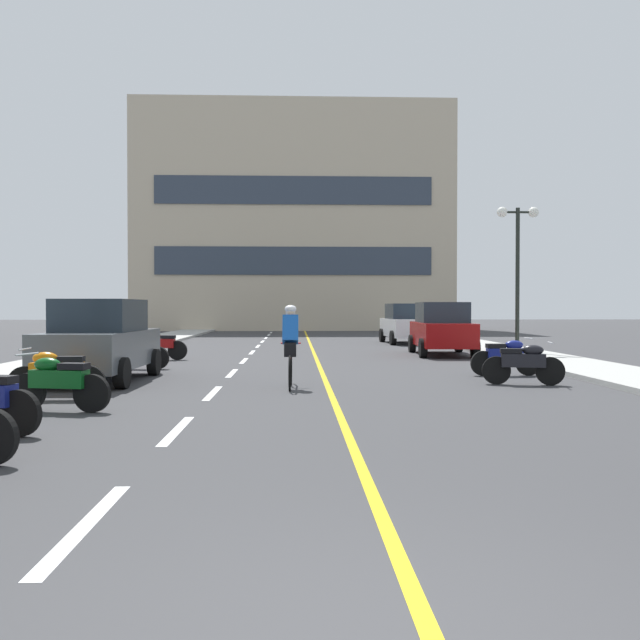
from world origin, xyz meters
The scene contains 28 objects.
ground_plane centered at (0.00, 21.00, 0.00)m, with size 140.00×140.00×0.00m, color #38383A.
curb_left centered at (-7.20, 24.00, 0.06)m, with size 2.40×72.00×0.12m, color #A8A8A3.
curb_right centered at (7.20, 24.00, 0.06)m, with size 2.40×72.00×0.12m, color #A8A8A3.
lane_dash_0 centered at (-2.00, 2.00, 0.00)m, with size 0.14×2.20×0.01m, color silver.
lane_dash_1 centered at (-2.00, 6.00, 0.00)m, with size 0.14×2.20×0.01m, color silver.
lane_dash_2 centered at (-2.00, 10.00, 0.00)m, with size 0.14×2.20×0.01m, color silver.
lane_dash_3 centered at (-2.00, 14.00, 0.00)m, with size 0.14×2.20×0.01m, color silver.
lane_dash_4 centered at (-2.00, 18.00, 0.00)m, with size 0.14×2.20×0.01m, color silver.
lane_dash_5 centered at (-2.00, 22.00, 0.00)m, with size 0.14×2.20×0.01m, color silver.
lane_dash_6 centered at (-2.00, 26.00, 0.00)m, with size 0.14×2.20×0.01m, color silver.
lane_dash_7 centered at (-2.00, 30.00, 0.00)m, with size 0.14×2.20×0.01m, color silver.
lane_dash_8 centered at (-2.00, 34.00, 0.00)m, with size 0.14×2.20×0.01m, color silver.
lane_dash_9 centered at (-2.00, 38.00, 0.00)m, with size 0.14×2.20×0.01m, color silver.
lane_dash_10 centered at (-2.00, 42.00, 0.00)m, with size 0.14×2.20×0.01m, color silver.
lane_dash_11 centered at (-2.00, 46.00, 0.00)m, with size 0.14×2.20×0.01m, color silver.
centre_line_yellow centered at (0.25, 24.00, 0.00)m, with size 0.12×66.00×0.01m, color gold.
office_building centered at (-0.52, 49.19, 8.18)m, with size 22.98×8.50×16.36m.
street_lamp_mid centered at (7.29, 20.46, 3.79)m, with size 1.46×0.36×5.00m.
parked_car_near centered at (-4.72, 12.15, 0.92)m, with size 2.00×4.24×1.82m.
parked_car_mid centered at (4.64, 20.42, 0.92)m, with size 2.07×4.27×1.82m.
parked_car_far centered at (4.63, 28.12, 0.92)m, with size 2.06×4.27×1.82m.
motorcycle_3 centered at (-4.14, 7.72, 0.47)m, with size 1.68×0.64×0.92m.
motorcycle_4 centered at (-4.68, 9.18, 0.47)m, with size 1.70×0.60×0.92m.
motorcycle_5 centered at (4.41, 11.17, 0.47)m, with size 1.68×0.64×0.92m.
motorcycle_6 centered at (4.64, 13.13, 0.47)m, with size 1.70×0.60×0.92m.
motorcycle_7 centered at (-4.63, 15.30, 0.47)m, with size 1.70×0.60×0.92m.
motorcycle_8 centered at (-4.66, 18.47, 0.47)m, with size 1.70×0.60×0.92m.
cyclist_rider centered at (-0.52, 10.83, 0.89)m, with size 0.42×1.77×1.71m.
Camera 1 is at (-0.43, -3.22, 1.64)m, focal length 38.74 mm.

